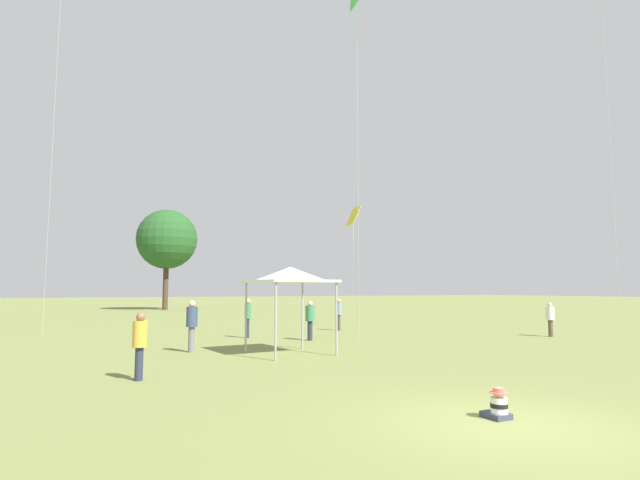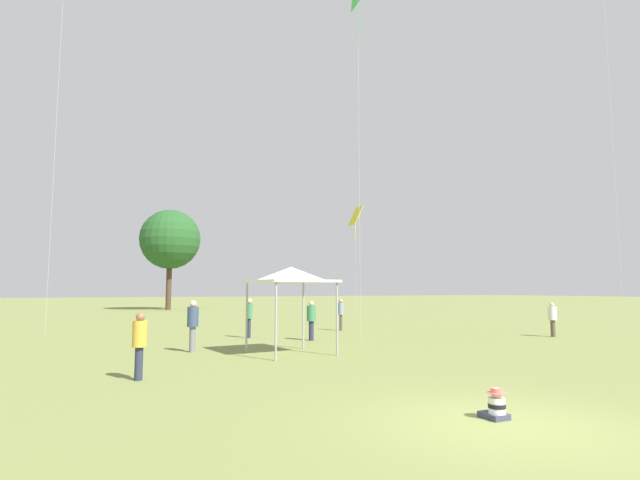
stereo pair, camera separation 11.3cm
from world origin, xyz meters
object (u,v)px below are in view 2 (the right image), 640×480
(seated_toddler, at_px, (496,406))
(distant_tree_0, at_px, (170,240))
(person_standing_2, at_px, (249,314))
(person_standing_5, at_px, (311,317))
(kite_1, at_px, (355,217))
(person_standing_4, at_px, (140,340))
(person_standing_0, at_px, (193,321))
(kite_2, at_px, (358,12))
(person_standing_3, at_px, (341,311))
(canopy_tent, at_px, (291,275))
(person_standing_1, at_px, (552,317))

(seated_toddler, xyz_separation_m, distant_tree_0, (2.42, 50.03, 7.49))
(person_standing_2, distance_m, person_standing_5, 3.08)
(person_standing_2, relative_size, kite_1, 0.23)
(person_standing_2, bearing_deg, person_standing_4, 23.73)
(seated_toddler, relative_size, person_standing_5, 0.31)
(person_standing_4, bearing_deg, person_standing_5, 69.64)
(person_standing_0, height_order, person_standing_5, person_standing_0)
(person_standing_4, xyz_separation_m, person_standing_5, (7.81, 6.85, 0.03))
(person_standing_5, distance_m, kite_2, 14.02)
(person_standing_5, relative_size, distant_tree_0, 0.15)
(seated_toddler, xyz_separation_m, person_standing_3, (6.36, 17.46, 0.81))
(seated_toddler, relative_size, person_standing_3, 0.31)
(person_standing_0, distance_m, canopy_tent, 3.91)
(person_standing_3, distance_m, kite_2, 14.92)
(person_standing_1, distance_m, person_standing_3, 10.44)
(canopy_tent, bearing_deg, kite_2, 31.73)
(person_standing_1, relative_size, person_standing_2, 0.89)
(person_standing_1, height_order, person_standing_3, person_standing_3)
(person_standing_3, distance_m, distant_tree_0, 33.48)
(person_standing_0, height_order, kite_2, kite_2)
(seated_toddler, height_order, person_standing_3, person_standing_3)
(person_standing_1, height_order, person_standing_2, person_standing_2)
(person_standing_2, bearing_deg, canopy_tent, 51.37)
(person_standing_1, bearing_deg, person_standing_2, -81.60)
(person_standing_5, relative_size, kite_1, 0.22)
(canopy_tent, bearing_deg, person_standing_4, -150.49)
(kite_1, bearing_deg, canopy_tent, 15.50)
(kite_1, relative_size, distant_tree_0, 0.69)
(person_standing_4, relative_size, canopy_tent, 0.55)
(seated_toddler, distance_m, person_standing_3, 18.60)
(person_standing_2, height_order, person_standing_3, person_standing_2)
(person_standing_3, relative_size, kite_1, 0.22)
(person_standing_5, height_order, canopy_tent, canopy_tent)
(person_standing_2, xyz_separation_m, kite_1, (9.10, 6.01, 5.83))
(person_standing_5, bearing_deg, person_standing_1, -23.98)
(distant_tree_0, bearing_deg, person_standing_0, -97.71)
(canopy_tent, bearing_deg, distant_tree_0, 86.78)
(person_standing_2, xyz_separation_m, canopy_tent, (-0.48, -6.15, 1.59))
(person_standing_1, xyz_separation_m, canopy_tent, (-13.49, -0.48, 1.76))
(person_standing_3, bearing_deg, distant_tree_0, 66.67)
(person_standing_0, bearing_deg, distant_tree_0, 67.80)
(person_standing_4, distance_m, canopy_tent, 6.26)
(seated_toddler, bearing_deg, person_standing_3, 70.06)
(kite_1, xyz_separation_m, kite_2, (-5.23, -9.47, 7.92))
(distant_tree_0, bearing_deg, kite_1, -75.57)
(seated_toddler, relative_size, distant_tree_0, 0.05)
(person_standing_2, bearing_deg, person_standing_0, 16.17)
(person_standing_3, distance_m, person_standing_5, 5.48)
(person_standing_0, xyz_separation_m, distant_tree_0, (5.21, 38.51, 6.64))
(seated_toddler, bearing_deg, person_standing_1, 36.26)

